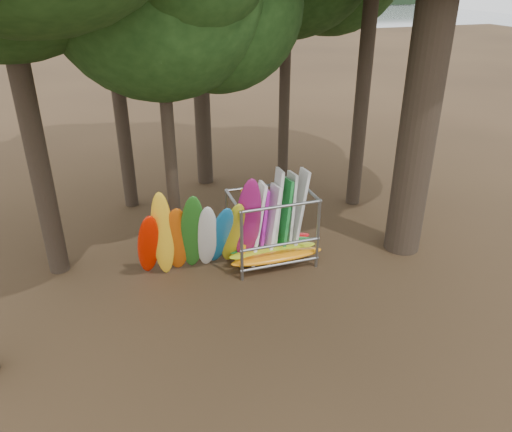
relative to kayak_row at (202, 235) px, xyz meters
name	(u,v)px	position (x,y,z in m)	size (l,w,h in m)	color
ground	(264,285)	(1.49, -0.97, -1.34)	(120.00, 120.00, 0.00)	#47331E
lake	(114,38)	(1.49, 59.03, -1.34)	(160.00, 160.00, 0.00)	gray
far_shore	(96,1)	(1.49, 109.03, 0.66)	(160.00, 4.00, 4.00)	black
kayak_row	(202,235)	(0.00, 0.00, 0.00)	(3.54, 1.88, 3.23)	red
storage_rack	(271,230)	(2.14, 0.21, -0.32)	(2.89, 1.54, 2.79)	gray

